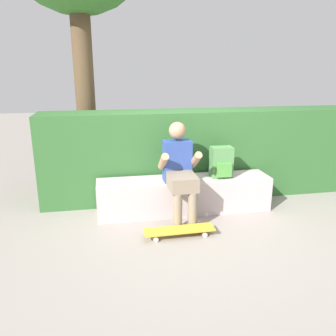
{
  "coord_description": "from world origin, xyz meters",
  "views": [
    {
      "loc": [
        -0.98,
        -3.68,
        1.81
      ],
      "look_at": [
        -0.2,
        0.46,
        0.58
      ],
      "focal_mm": 36.04,
      "sensor_mm": 36.0,
      "label": 1
    }
  ],
  "objects_px": {
    "person_skater": "(180,169)",
    "skateboard_near_person": "(179,230)",
    "backpack_on_bench": "(221,162)",
    "bench_main": "(184,195)"
  },
  "relations": [
    {
      "from": "bench_main",
      "to": "skateboard_near_person",
      "type": "bearing_deg",
      "value": -107.71
    },
    {
      "from": "skateboard_near_person",
      "to": "backpack_on_bench",
      "type": "distance_m",
      "value": 1.14
    },
    {
      "from": "bench_main",
      "to": "backpack_on_bench",
      "type": "distance_m",
      "value": 0.65
    },
    {
      "from": "skateboard_near_person",
      "to": "person_skater",
      "type": "bearing_deg",
      "value": 77.69
    },
    {
      "from": "person_skater",
      "to": "skateboard_near_person",
      "type": "bearing_deg",
      "value": -102.31
    },
    {
      "from": "skateboard_near_person",
      "to": "backpack_on_bench",
      "type": "height_order",
      "value": "backpack_on_bench"
    },
    {
      "from": "skateboard_near_person",
      "to": "backpack_on_bench",
      "type": "relative_size",
      "value": 2.01
    },
    {
      "from": "bench_main",
      "to": "person_skater",
      "type": "relative_size",
      "value": 1.88
    },
    {
      "from": "bench_main",
      "to": "backpack_on_bench",
      "type": "relative_size",
      "value": 5.65
    },
    {
      "from": "person_skater",
      "to": "skateboard_near_person",
      "type": "distance_m",
      "value": 0.75
    }
  ]
}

